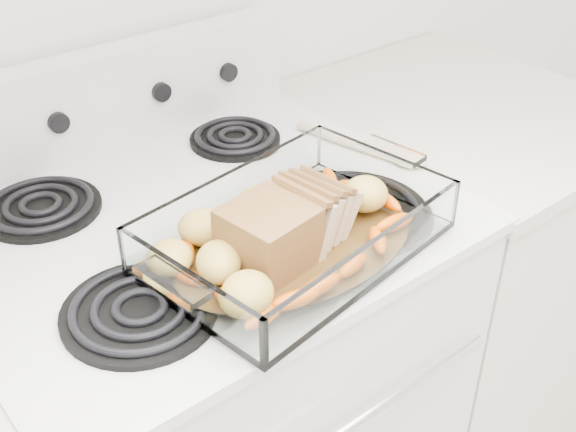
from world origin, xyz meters
TOP-DOWN VIEW (x-y plane):
  - electric_range at (0.00, 1.66)m, footprint 0.78×0.70m
  - counter_right at (0.67, 1.66)m, footprint 0.58×0.68m
  - baking_dish at (0.05, 1.47)m, footprint 0.42×0.27m
  - pork_roast at (0.02, 1.47)m, footprint 0.21×0.11m
  - roast_vegetables at (0.05, 1.51)m, footprint 0.40×0.22m
  - wooden_spoon at (0.37, 1.61)m, footprint 0.11×0.26m

SIDE VIEW (x-z plane):
  - counter_right at x=0.67m, z-range 0.00..0.93m
  - electric_range at x=0.00m, z-range -0.08..1.04m
  - wooden_spoon at x=0.37m, z-range 0.94..0.95m
  - baking_dish at x=0.05m, z-range 0.93..1.00m
  - roast_vegetables at x=0.05m, z-range 0.95..1.00m
  - pork_roast at x=0.02m, z-range 0.95..1.04m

